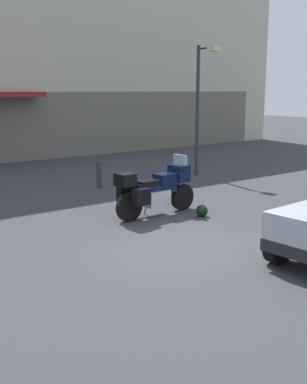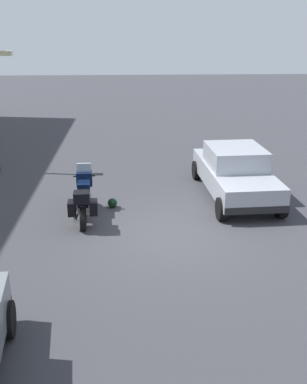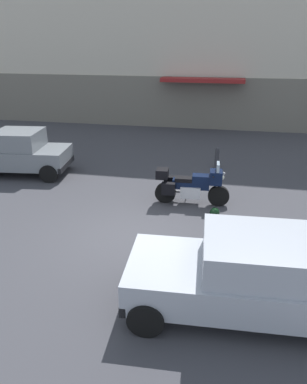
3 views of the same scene
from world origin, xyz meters
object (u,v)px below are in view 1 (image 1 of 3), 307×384
at_px(bollard_curbside, 99,173).
at_px(streetlamp_curbside, 201,97).
at_px(motorcycle, 155,189).
at_px(helmet, 202,211).

bearing_deg(bollard_curbside, streetlamp_curbside, -4.08).
relative_size(motorcycle, bollard_curbside, 2.75).
bearing_deg(helmet, motorcycle, 136.57).
bearing_deg(helmet, streetlamp_curbside, 47.73).
distance_m(helmet, streetlamp_curbside, 6.07).
distance_m(motorcycle, streetlamp_curbside, 5.96).
height_order(motorcycle, helmet, motorcycle).
relative_size(helmet, bollard_curbside, 0.34).
height_order(helmet, streetlamp_curbside, streetlamp_curbside).
distance_m(streetlamp_curbside, bollard_curbside, 4.42).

